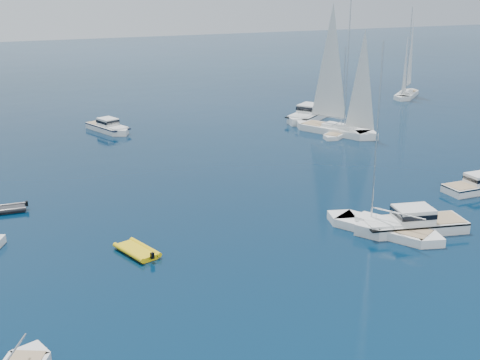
% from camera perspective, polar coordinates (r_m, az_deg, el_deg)
% --- Properties ---
extents(ground, '(400.00, 400.00, 0.00)m').
position_cam_1_polar(ground, '(36.77, 20.29, -14.46)').
color(ground, '#072A48').
rests_on(ground, ground).
extents(motor_cruiser_centre, '(10.24, 5.22, 2.58)m').
position_cam_1_polar(motor_cruiser_centre, '(51.10, 15.47, -4.60)').
color(motor_cruiser_centre, silver).
rests_on(motor_cruiser_centre, ground).
extents(motor_cruiser_far_r, '(8.34, 2.73, 2.17)m').
position_cam_1_polar(motor_cruiser_far_r, '(62.99, 21.40, -0.91)').
color(motor_cruiser_far_r, white).
rests_on(motor_cruiser_far_r, ground).
extents(motor_cruiser_distant, '(10.90, 9.06, 2.88)m').
position_cam_1_polar(motor_cruiser_distant, '(89.65, 6.34, 5.59)').
color(motor_cruiser_distant, white).
rests_on(motor_cruiser_distant, ground).
extents(motor_cruiser_horizon, '(5.23, 8.93, 2.24)m').
position_cam_1_polar(motor_cruiser_horizon, '(83.90, -12.07, 4.45)').
color(motor_cruiser_horizon, white).
rests_on(motor_cruiser_horizon, ground).
extents(sailboat_mid_r, '(7.41, 10.60, 15.52)m').
position_cam_1_polar(sailboat_mid_r, '(50.34, 13.11, -4.75)').
color(sailboat_mid_r, white).
rests_on(sailboat_mid_r, ground).
extents(sailboat_centre, '(7.71, 6.19, 11.67)m').
position_cam_1_polar(sailboat_centre, '(80.97, 9.17, 4.13)').
color(sailboat_centre, white).
rests_on(sailboat_centre, ground).
extents(sailboat_sails_r, '(8.67, 13.25, 19.19)m').
position_cam_1_polar(sailboat_sails_r, '(82.01, 8.85, 4.33)').
color(sailboat_sails_r, white).
rests_on(sailboat_sails_r, ground).
extents(sailboat_sails_far, '(10.00, 8.90, 15.66)m').
position_cam_1_polar(sailboat_sails_far, '(111.12, 15.20, 7.48)').
color(sailboat_sails_far, white).
rests_on(sailboat_sails_far, ground).
extents(tender_yellow, '(3.26, 4.48, 0.95)m').
position_cam_1_polar(tender_yellow, '(46.01, -9.53, -6.74)').
color(tender_yellow, yellow).
rests_on(tender_yellow, ground).
extents(tender_grey_far, '(3.95, 2.34, 0.95)m').
position_cam_1_polar(tender_grey_far, '(57.07, -21.06, -2.78)').
color(tender_grey_far, black).
rests_on(tender_grey_far, ground).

